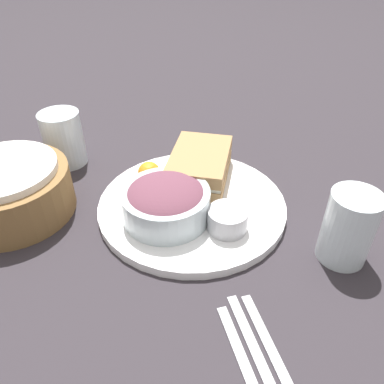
# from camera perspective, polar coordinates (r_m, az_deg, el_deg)

# --- Properties ---
(ground_plane) EXTENTS (4.00, 4.00, 0.00)m
(ground_plane) POSITION_cam_1_polar(r_m,az_deg,el_deg) (0.63, 0.00, -2.51)
(ground_plane) COLOR #2D282D
(plate) EXTENTS (0.31, 0.31, 0.01)m
(plate) POSITION_cam_1_polar(r_m,az_deg,el_deg) (0.63, 0.00, -2.00)
(plate) COLOR white
(plate) RESTS_ON ground_plane
(sandwich) EXTENTS (0.16, 0.11, 0.05)m
(sandwich) POSITION_cam_1_polar(r_m,az_deg,el_deg) (0.67, 1.19, 4.01)
(sandwich) COLOR #A37A4C
(sandwich) RESTS_ON plate
(salad_bowl) EXTENTS (0.14, 0.14, 0.06)m
(salad_bowl) POSITION_cam_1_polar(r_m,az_deg,el_deg) (0.58, -4.00, -1.36)
(salad_bowl) COLOR silver
(salad_bowl) RESTS_ON plate
(dressing_cup) EXTENTS (0.06, 0.06, 0.03)m
(dressing_cup) POSITION_cam_1_polar(r_m,az_deg,el_deg) (0.57, 5.43, -4.22)
(dressing_cup) COLOR #B7B7BC
(dressing_cup) RESTS_ON plate
(orange_wedge) EXTENTS (0.04, 0.04, 0.04)m
(orange_wedge) POSITION_cam_1_polar(r_m,az_deg,el_deg) (0.66, -6.54, 2.91)
(orange_wedge) COLOR orange
(orange_wedge) RESTS_ON plate
(drink_glass) EXTENTS (0.08, 0.08, 0.11)m
(drink_glass) POSITION_cam_1_polar(r_m,az_deg,el_deg) (0.77, -19.01, 7.70)
(drink_glass) COLOR silver
(drink_glass) RESTS_ON ground_plane
(bread_basket) EXTENTS (0.20, 0.20, 0.09)m
(bread_basket) POSITION_cam_1_polar(r_m,az_deg,el_deg) (0.67, -26.12, 0.22)
(bread_basket) COLOR olive
(bread_basket) RESTS_ON ground_plane
(fork) EXTENTS (0.16, 0.07, 0.01)m
(fork) POSITION_cam_1_polar(r_m,az_deg,el_deg) (0.47, 12.31, -22.98)
(fork) COLOR #B2B2B7
(fork) RESTS_ON ground_plane
(knife) EXTENTS (0.17, 0.07, 0.01)m
(knife) POSITION_cam_1_polar(r_m,az_deg,el_deg) (0.46, 10.13, -23.66)
(knife) COLOR #B2B2B7
(knife) RESTS_ON ground_plane
(spoon) EXTENTS (0.14, 0.06, 0.01)m
(spoon) POSITION_cam_1_polar(r_m,az_deg,el_deg) (0.46, 7.88, -24.32)
(spoon) COLOR #B2B2B7
(spoon) RESTS_ON ground_plane
(water_glass) EXTENTS (0.07, 0.07, 0.11)m
(water_glass) POSITION_cam_1_polar(r_m,az_deg,el_deg) (0.56, 22.74, -5.01)
(water_glass) COLOR silver
(water_glass) RESTS_ON ground_plane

